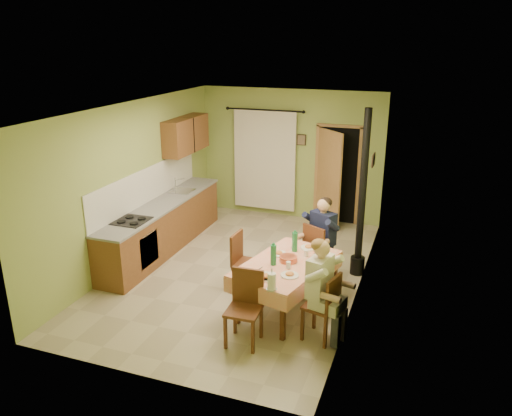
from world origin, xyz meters
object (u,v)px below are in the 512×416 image
at_px(chair_right, 321,319).
at_px(stove_flue, 361,217).
at_px(man_far, 322,230).
at_px(chair_left, 247,274).
at_px(man_right, 322,279).
at_px(dining_table, 286,286).
at_px(chair_near, 244,323).
at_px(chair_far, 320,264).

relative_size(chair_right, stove_flue, 0.34).
distance_m(man_far, stove_flue, 0.72).
xyz_separation_m(chair_left, man_right, (1.38, -0.90, 0.59)).
xyz_separation_m(man_right, stove_flue, (0.17, 2.11, 0.15)).
bearing_deg(chair_right, man_far, 27.42).
distance_m(dining_table, chair_right, 0.87).
bearing_deg(man_far, stove_flue, 65.94).
height_order(chair_near, stove_flue, stove_flue).
bearing_deg(chair_far, dining_table, -75.70).
distance_m(chair_right, chair_left, 1.65).
bearing_deg(chair_right, chair_left, 71.54).
bearing_deg(dining_table, chair_near, -91.41).
bearing_deg(chair_left, chair_near, 22.45).
distance_m(dining_table, stove_flue, 1.86).
distance_m(chair_far, chair_left, 1.26).
height_order(dining_table, stove_flue, stove_flue).
relative_size(dining_table, chair_right, 1.97).
relative_size(chair_far, man_right, 0.72).
bearing_deg(chair_right, man_right, 90.00).
bearing_deg(chair_near, dining_table, -108.02).
height_order(chair_left, man_right, man_right).
height_order(chair_far, man_far, man_far).
xyz_separation_m(chair_near, stove_flue, (1.09, 2.54, 0.73)).
height_order(chair_near, chair_right, chair_near).
bearing_deg(man_right, chair_left, 71.40).
height_order(chair_far, chair_right, chair_far).
relative_size(chair_near, stove_flue, 0.35).
height_order(chair_far, stove_flue, stove_flue).
bearing_deg(stove_flue, dining_table, -117.66).
xyz_separation_m(dining_table, stove_flue, (0.81, 1.55, 0.64)).
bearing_deg(man_right, chair_near, 129.64).
distance_m(chair_far, man_far, 0.59).
relative_size(dining_table, chair_far, 1.88).
relative_size(dining_table, man_right, 1.35).
relative_size(chair_far, stove_flue, 0.36).
xyz_separation_m(chair_near, chair_left, (-0.46, 1.33, -0.00)).
relative_size(chair_left, man_far, 0.70).
bearing_deg(dining_table, man_far, 90.83).
xyz_separation_m(dining_table, chair_near, (-0.28, -0.99, -0.09)).
distance_m(dining_table, chair_near, 1.04).
bearing_deg(chair_far, chair_right, -49.27).
height_order(dining_table, man_right, man_right).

